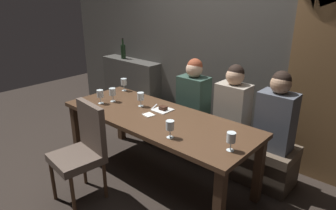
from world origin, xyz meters
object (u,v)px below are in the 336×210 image
at_px(wine_glass_far_left, 170,126).
at_px(wine_glass_center_back, 124,82).
at_px(banquette_bench, 195,137).
at_px(wine_glass_near_left, 141,97).
at_px(wine_bottle_dark_red, 123,51).
at_px(diner_bearded, 233,101).
at_px(diner_far_end, 277,113).
at_px(fork_on_table, 154,107).
at_px(dining_table, 156,124).
at_px(dessert_plate, 163,109).
at_px(wine_glass_near_right, 100,94).
at_px(wine_glass_center_front, 231,138).
at_px(diner_redhead, 194,92).
at_px(chair_near_side, 83,147).
at_px(wine_glass_end_left, 112,92).

relative_size(wine_glass_far_left, wine_glass_center_back, 1.00).
distance_m(banquette_bench, wine_glass_near_left, 0.93).
bearing_deg(wine_bottle_dark_red, wine_glass_far_left, -31.25).
bearing_deg(diner_bearded, diner_far_end, -5.09).
distance_m(wine_glass_far_left, fork_on_table, 0.79).
bearing_deg(dining_table, banquette_bench, 90.00).
height_order(wine_glass_far_left, wine_glass_center_back, same).
relative_size(dining_table, diner_bearded, 2.78).
distance_m(dining_table, dessert_plate, 0.20).
distance_m(diner_far_end, wine_glass_far_left, 1.12).
xyz_separation_m(wine_glass_near_right, wine_glass_center_front, (1.72, 0.03, 0.00)).
distance_m(diner_redhead, dessert_plate, 0.54).
bearing_deg(dessert_plate, wine_glass_center_back, 168.07).
bearing_deg(fork_on_table, diner_redhead, 50.20).
height_order(banquette_bench, chair_near_side, chair_near_side).
bearing_deg(dessert_plate, diner_far_end, 26.17).
distance_m(diner_bearded, wine_bottle_dark_red, 2.23).
distance_m(diner_redhead, diner_bearded, 0.52).
xyz_separation_m(wine_bottle_dark_red, wine_glass_center_front, (2.67, -1.15, -0.21)).
bearing_deg(dessert_plate, fork_on_table, 174.77).
relative_size(chair_near_side, wine_glass_center_front, 5.98).
relative_size(wine_glass_center_front, dessert_plate, 0.86).
height_order(chair_near_side, wine_glass_near_right, chair_near_side).
bearing_deg(wine_glass_center_front, diner_redhead, 140.70).
bearing_deg(wine_glass_center_back, diner_far_end, 10.05).
height_order(diner_redhead, wine_glass_end_left, diner_redhead).
height_order(wine_glass_near_right, wine_glass_near_left, same).
height_order(wine_glass_near_left, wine_glass_center_front, same).
distance_m(chair_near_side, dessert_plate, 0.94).
height_order(diner_redhead, wine_glass_center_back, diner_redhead).
bearing_deg(diner_far_end, wine_glass_center_back, -169.95).
relative_size(dining_table, banquette_bench, 0.88).
bearing_deg(dessert_plate, wine_glass_center_front, -15.68).
bearing_deg(dessert_plate, banquette_bench, 84.04).
bearing_deg(fork_on_table, chair_near_side, -118.79).
bearing_deg(dining_table, wine_glass_end_left, -178.49).
xyz_separation_m(diner_far_end, fork_on_table, (-1.21, -0.51, -0.09)).
relative_size(chair_near_side, fork_on_table, 5.76).
distance_m(diner_far_end, wine_glass_center_back, 1.95).
relative_size(wine_bottle_dark_red, wine_glass_center_back, 1.99).
bearing_deg(wine_glass_near_left, dining_table, -15.54).
bearing_deg(diner_far_end, banquette_bench, 179.11).
height_order(wine_glass_near_right, wine_glass_end_left, same).
height_order(banquette_bench, diner_bearded, diner_bearded).
bearing_deg(wine_glass_near_left, fork_on_table, 32.36).
bearing_deg(dining_table, dessert_plate, 109.12).
xyz_separation_m(diner_redhead, wine_glass_far_left, (0.47, -0.97, 0.03)).
height_order(wine_glass_end_left, fork_on_table, wine_glass_end_left).
distance_m(diner_far_end, fork_on_table, 1.31).
height_order(diner_far_end, wine_bottle_dark_red, wine_bottle_dark_red).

